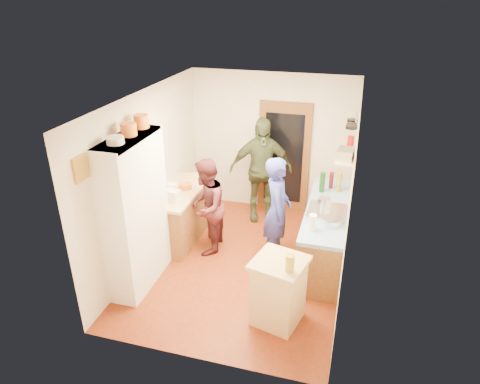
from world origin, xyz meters
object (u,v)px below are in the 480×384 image
at_px(hutch_body, 136,214).
at_px(island_base, 278,293).
at_px(right_counter_base, 325,234).
at_px(person_left, 209,206).
at_px(person_hob, 279,212).
at_px(person_back, 262,170).

height_order(hutch_body, island_base, hutch_body).
bearing_deg(hutch_body, island_base, -8.38).
xyz_separation_m(right_counter_base, person_left, (-1.83, -0.25, 0.37)).
xyz_separation_m(right_counter_base, person_hob, (-0.69, -0.25, 0.43)).
distance_m(hutch_body, person_left, 1.29).
relative_size(hutch_body, person_back, 1.15).
bearing_deg(island_base, person_left, 135.76).
relative_size(island_base, person_left, 0.55).
height_order(hutch_body, person_left, hutch_body).
relative_size(hutch_body, island_base, 2.56).
bearing_deg(right_counter_base, person_hob, -159.89).
bearing_deg(hutch_body, person_hob, 30.08).
xyz_separation_m(right_counter_base, island_base, (-0.43, -1.60, 0.01)).
bearing_deg(person_hob, person_back, 12.83).
bearing_deg(island_base, person_back, 107.61).
distance_m(hutch_body, island_base, 2.19).
bearing_deg(person_hob, person_left, 78.32).
height_order(hutch_body, person_hob, hutch_body).
height_order(person_left, person_back, person_back).
relative_size(hutch_body, person_hob, 1.29).
relative_size(island_base, person_back, 0.45).
distance_m(right_counter_base, island_base, 1.66).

